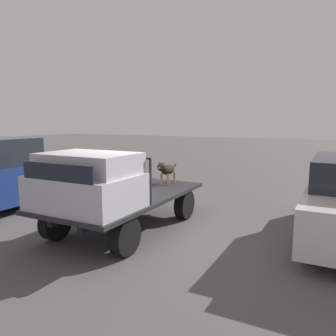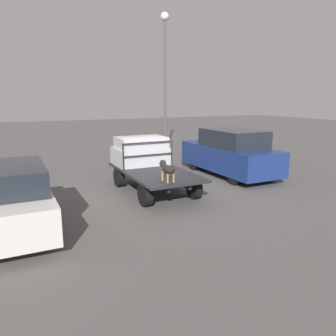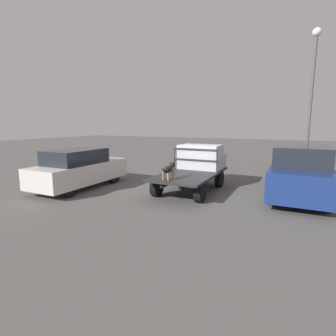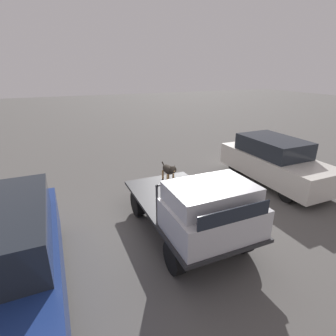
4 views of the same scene
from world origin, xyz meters
name	(u,v)px [view 4 (image 4 of 4)]	position (x,y,z in m)	size (l,w,h in m)	color
ground_plane	(184,230)	(0.00, 0.00, 0.00)	(80.00, 80.00, 0.00)	#514F4C
flatbed_truck	(184,211)	(0.00, 0.00, 0.58)	(4.13, 2.05, 0.78)	black
truck_cab	(212,210)	(1.26, 0.00, 1.28)	(1.44, 1.93, 1.05)	#B7B7BC
truck_headboard	(195,191)	(0.51, 0.00, 1.40)	(0.04, 1.93, 0.94)	#232326
dog	(169,170)	(-1.50, 0.24, 1.16)	(0.99, 0.26, 0.63)	#9E7547
parked_sedan	(274,161)	(-1.52, 4.54, 0.84)	(4.40, 1.77, 1.68)	black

